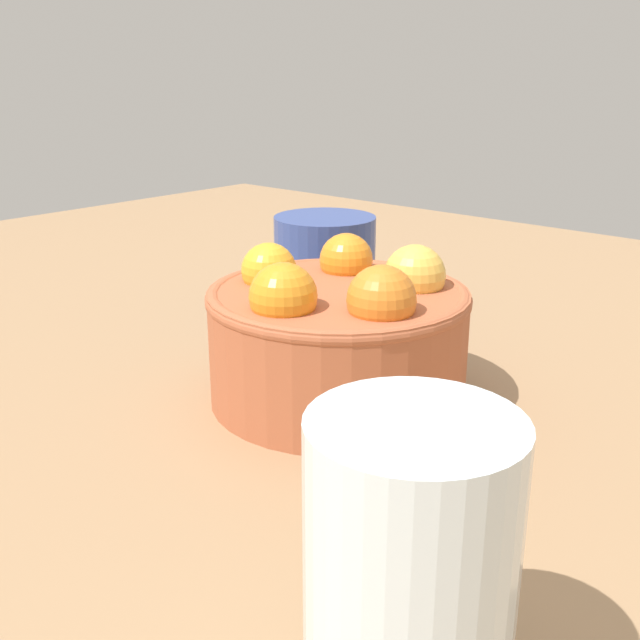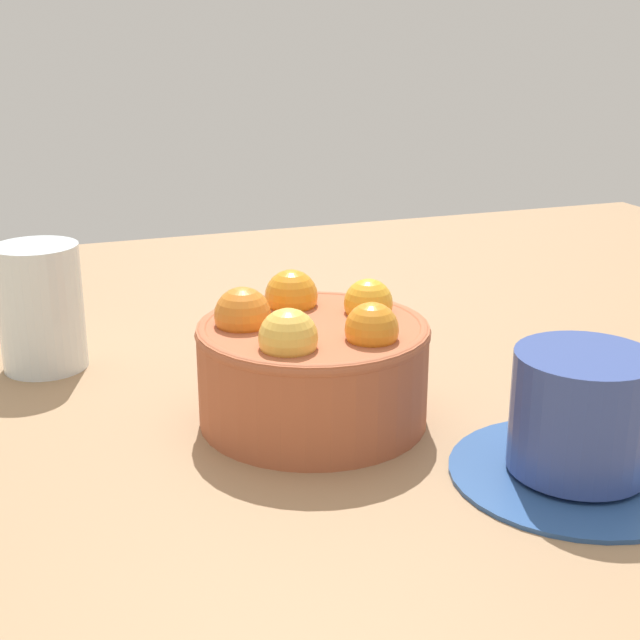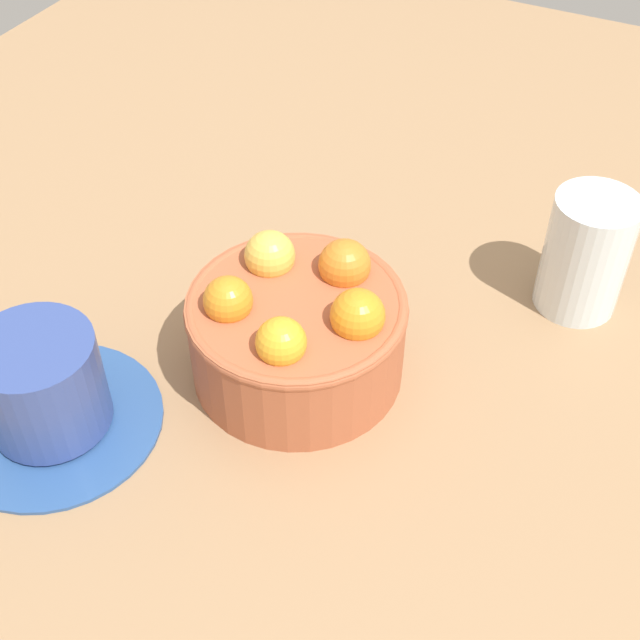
# 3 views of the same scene
# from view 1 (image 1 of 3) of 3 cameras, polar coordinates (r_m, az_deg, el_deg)

# --- Properties ---
(ground_plane) EXTENTS (1.45, 1.19, 0.04)m
(ground_plane) POSITION_cam_1_polar(r_m,az_deg,el_deg) (0.50, 1.31, -7.95)
(ground_plane) COLOR #997551
(terracotta_bowl) EXTENTS (0.16, 0.16, 0.10)m
(terracotta_bowl) POSITION_cam_1_polar(r_m,az_deg,el_deg) (0.47, 1.39, -0.94)
(terracotta_bowl) COLOR #AD5938
(terracotta_bowl) RESTS_ON ground_plane
(coffee_cup) EXTENTS (0.16, 0.16, 0.08)m
(coffee_cup) POSITION_cam_1_polar(r_m,az_deg,el_deg) (0.65, 0.36, 3.83)
(coffee_cup) COLOR #2B4E89
(coffee_cup) RESTS_ON ground_plane
(water_glass) EXTENTS (0.07, 0.07, 0.10)m
(water_glass) POSITION_cam_1_polar(r_m,az_deg,el_deg) (0.25, 6.83, -18.20)
(water_glass) COLOR silver
(water_glass) RESTS_ON ground_plane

